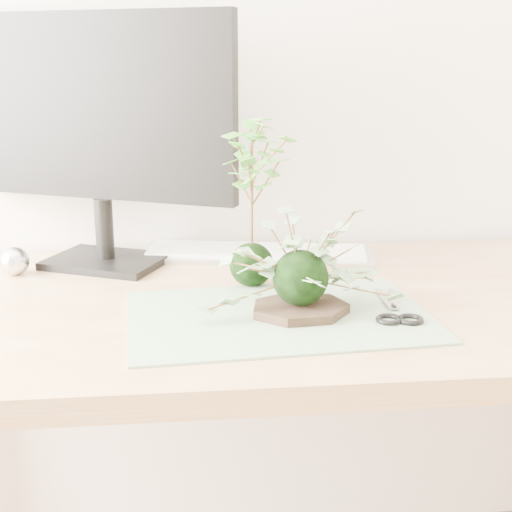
{
  "coord_description": "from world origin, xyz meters",
  "views": [
    {
      "loc": [
        -0.11,
        0.07,
        1.14
      ],
      "look_at": [
        0.0,
        1.14,
        0.84
      ],
      "focal_mm": 50.0,
      "sensor_mm": 36.0,
      "label": 1
    }
  ],
  "objects_px": {
    "keyboard": "(257,253)",
    "desk": "(301,343)",
    "maple_kokedama": "(251,157)",
    "monitor": "(99,123)",
    "ivy_kokedama": "(301,252)"
  },
  "relations": [
    {
      "from": "keyboard",
      "to": "monitor",
      "type": "relative_size",
      "value": 0.97
    },
    {
      "from": "keyboard",
      "to": "desk",
      "type": "bearing_deg",
      "value": -67.59
    },
    {
      "from": "keyboard",
      "to": "monitor",
      "type": "xyz_separation_m",
      "value": [
        -0.3,
        -0.02,
        0.27
      ]
    },
    {
      "from": "desk",
      "to": "maple_kokedama",
      "type": "height_order",
      "value": "maple_kokedama"
    },
    {
      "from": "monitor",
      "to": "ivy_kokedama",
      "type": "bearing_deg",
      "value": -20.07
    },
    {
      "from": "maple_kokedama",
      "to": "monitor",
      "type": "bearing_deg",
      "value": 147.97
    },
    {
      "from": "maple_kokedama",
      "to": "keyboard",
      "type": "distance_m",
      "value": 0.3
    },
    {
      "from": "ivy_kokedama",
      "to": "keyboard",
      "type": "height_order",
      "value": "ivy_kokedama"
    },
    {
      "from": "maple_kokedama",
      "to": "ivy_kokedama",
      "type": "bearing_deg",
      "value": -69.06
    },
    {
      "from": "desk",
      "to": "monitor",
      "type": "relative_size",
      "value": 3.13
    },
    {
      "from": "desk",
      "to": "monitor",
      "type": "xyz_separation_m",
      "value": [
        -0.36,
        0.24,
        0.37
      ]
    },
    {
      "from": "maple_kokedama",
      "to": "keyboard",
      "type": "xyz_separation_m",
      "value": [
        0.03,
        0.19,
        -0.23
      ]
    },
    {
      "from": "desk",
      "to": "maple_kokedama",
      "type": "bearing_deg",
      "value": 140.67
    },
    {
      "from": "maple_kokedama",
      "to": "keyboard",
      "type": "height_order",
      "value": "maple_kokedama"
    },
    {
      "from": "maple_kokedama",
      "to": "keyboard",
      "type": "relative_size",
      "value": 0.67
    }
  ]
}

